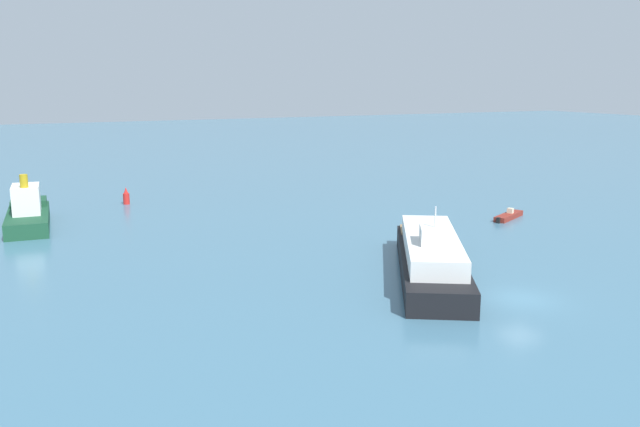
{
  "coord_description": "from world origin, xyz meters",
  "views": [
    {
      "loc": [
        -28.6,
        -30.03,
        13.48
      ],
      "look_at": [
        -2.14,
        24.69,
        1.2
      ],
      "focal_mm": 36.96,
      "sensor_mm": 36.0,
      "label": 1
    }
  ],
  "objects_px": {
    "small_motorboat": "(509,216)",
    "channel_buoy_red": "(126,197)",
    "tugboat": "(28,212)",
    "white_riverboat": "(431,257)"
  },
  "relations": [
    {
      "from": "tugboat",
      "to": "white_riverboat",
      "type": "bearing_deg",
      "value": -49.98
    },
    {
      "from": "small_motorboat",
      "to": "white_riverboat",
      "type": "height_order",
      "value": "white_riverboat"
    },
    {
      "from": "channel_buoy_red",
      "to": "white_riverboat",
      "type": "bearing_deg",
      "value": -68.73
    },
    {
      "from": "tugboat",
      "to": "channel_buoy_red",
      "type": "relative_size",
      "value": 6.3
    },
    {
      "from": "small_motorboat",
      "to": "tugboat",
      "type": "xyz_separation_m",
      "value": [
        -43.19,
        16.92,
        1.07
      ]
    },
    {
      "from": "small_motorboat",
      "to": "white_riverboat",
      "type": "bearing_deg",
      "value": -145.29
    },
    {
      "from": "channel_buoy_red",
      "to": "small_motorboat",
      "type": "bearing_deg",
      "value": -36.89
    },
    {
      "from": "small_motorboat",
      "to": "channel_buoy_red",
      "type": "distance_m",
      "value": 41.11
    },
    {
      "from": "small_motorboat",
      "to": "tugboat",
      "type": "bearing_deg",
      "value": 158.61
    },
    {
      "from": "tugboat",
      "to": "channel_buoy_red",
      "type": "bearing_deg",
      "value": 36.94
    }
  ]
}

